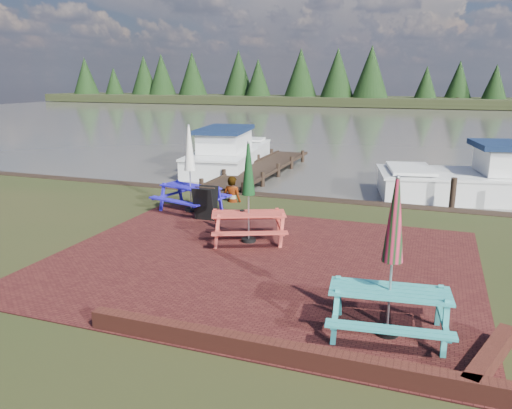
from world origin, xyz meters
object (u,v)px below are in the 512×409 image
at_px(picnic_table_teal, 390,283).
at_px(boat_jetty, 229,155).
at_px(boat_near, 506,182).
at_px(chalkboard, 205,203).
at_px(person, 232,176).
at_px(picnic_table_blue, 190,182).
at_px(jetty, 262,168).
at_px(picnic_table_red, 249,208).

bearing_deg(picnic_table_teal, boat_jetty, 115.03).
distance_m(boat_jetty, boat_near, 11.48).
distance_m(chalkboard, boat_near, 10.31).
relative_size(boat_near, person, 5.08).
bearing_deg(picnic_table_blue, jetty, 106.50).
height_order(jetty, person, person).
height_order(jetty, boat_jetty, boat_jetty).
bearing_deg(picnic_table_blue, person, 80.41).
bearing_deg(picnic_table_teal, picnic_table_blue, 131.64).
distance_m(picnic_table_teal, picnic_table_red, 4.99).
bearing_deg(picnic_table_red, boat_near, 26.95).
bearing_deg(boat_near, jetty, 69.35).
relative_size(picnic_table_blue, boat_jetty, 0.33).
distance_m(picnic_table_blue, chalkboard, 1.12).
distance_m(picnic_table_teal, person, 8.96).
distance_m(boat_near, person, 9.26).
xyz_separation_m(boat_jetty, person, (2.87, -6.57, 0.39)).
relative_size(boat_jetty, person, 4.60).
xyz_separation_m(jetty, person, (0.89, -5.52, 0.71)).
height_order(picnic_table_red, boat_near, picnic_table_red).
distance_m(picnic_table_red, boat_near, 9.98).
bearing_deg(jetty, boat_near, -9.15).
relative_size(chalkboard, jetty, 0.10).
bearing_deg(person, boat_jetty, -63.37).
relative_size(boat_jetty, boat_near, 0.91).
height_order(picnic_table_red, picnic_table_blue, picnic_table_blue).
distance_m(picnic_table_teal, chalkboard, 7.29).
relative_size(chalkboard, person, 0.57).
bearing_deg(picnic_table_red, picnic_table_teal, -67.04).
xyz_separation_m(picnic_table_red, picnic_table_blue, (-2.61, 2.08, 0.04)).
height_order(picnic_table_teal, person, picnic_table_teal).
height_order(picnic_table_blue, boat_jetty, picnic_table_blue).
distance_m(picnic_table_blue, person, 1.67).
bearing_deg(boat_near, chalkboard, 115.65).
bearing_deg(boat_jetty, jetty, -36.19).
relative_size(picnic_table_teal, jetty, 0.27).
bearing_deg(boat_near, picnic_table_blue, 110.13).
distance_m(picnic_table_red, person, 4.08).
bearing_deg(picnic_table_blue, picnic_table_teal, -26.97).
distance_m(picnic_table_teal, jetty, 14.15).
height_order(chalkboard, person, person).
bearing_deg(chalkboard, picnic_table_blue, 137.78).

